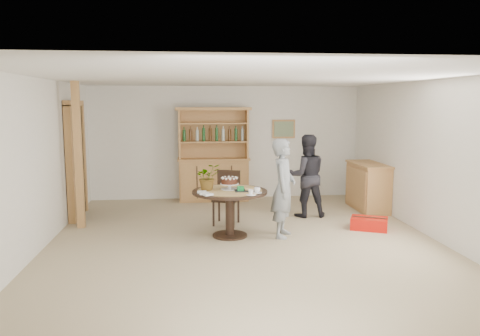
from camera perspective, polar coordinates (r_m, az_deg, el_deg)
name	(u,v)px	position (r m, az deg, el deg)	size (l,w,h in m)	color
ground	(245,243)	(7.29, 0.57, -9.11)	(7.00, 7.00, 0.00)	tan
room_shell	(245,130)	(6.99, 0.61, 4.68)	(6.04, 7.04, 2.52)	white
doorway	(76,159)	(9.22, -19.41, 1.08)	(0.13, 1.10, 2.18)	black
pine_post	(78,156)	(8.38, -19.12, 1.43)	(0.12, 0.12, 2.50)	tan
hutch	(214,169)	(10.28, -3.24, -0.16)	(1.62, 0.54, 2.04)	tan
sideboard	(368,186)	(9.75, 15.33, -2.16)	(0.54, 1.26, 0.94)	tan
dining_table	(230,200)	(7.49, -1.25, -3.86)	(1.20, 1.20, 0.76)	black
dining_chair	(227,194)	(8.32, -1.57, -3.16)	(0.54, 0.54, 0.95)	black
birthday_cake	(229,182)	(7.49, -1.29, -1.70)	(0.30, 0.30, 0.20)	white
flower_vase	(208,177)	(7.46, -3.98, -1.08)	(0.38, 0.33, 0.42)	#3F7233
gift_tray	(244,190)	(7.36, 0.49, -2.64)	(0.30, 0.20, 0.08)	black
coffee_cup_a	(257,190)	(7.23, 2.10, -2.73)	(0.15, 0.15, 0.09)	white
coffee_cup_b	(251,193)	(7.05, 1.33, -3.05)	(0.15, 0.15, 0.08)	white
napkins	(205,193)	(7.13, -4.33, -3.10)	(0.24, 0.33, 0.03)	white
teen_boy	(283,188)	(7.48, 5.31, -2.46)	(0.58, 0.38, 1.58)	gray
adult_person	(306,176)	(8.87, 8.08, -0.94)	(0.76, 0.59, 1.56)	black
red_suitcase	(369,223)	(8.31, 15.46, -6.53)	(0.71, 0.61, 0.21)	red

